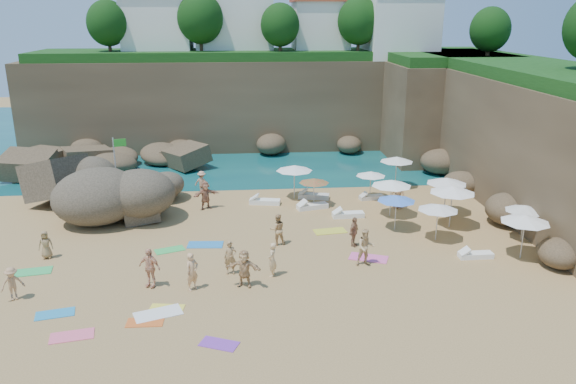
{
  "coord_description": "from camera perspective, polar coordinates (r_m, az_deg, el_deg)",
  "views": [
    {
      "loc": [
        -0.65,
        -28.17,
        11.93
      ],
      "look_at": [
        2.0,
        3.0,
        2.0
      ],
      "focal_mm": 35.0,
      "sensor_mm": 36.0,
      "label": 1
    }
  ],
  "objects": [
    {
      "name": "person_stand_4",
      "position": [
        36.61,
        11.1,
        -0.25
      ],
      "size": [
        1.0,
        0.79,
        1.81
      ],
      "primitive_type": "imported",
      "rotation": [
        0.0,
        0.0,
        -0.41
      ],
      "color": "tan",
      "rests_on": "ground"
    },
    {
      "name": "towel_4",
      "position": [
        24.86,
        -12.22,
        -11.47
      ],
      "size": [
        1.54,
        0.93,
        0.03
      ],
      "primitive_type": "cube",
      "rotation": [
        0.0,
        0.0,
        -0.15
      ],
      "color": "#FFEF43",
      "rests_on": "ground"
    },
    {
      "name": "ground",
      "position": [
        30.6,
        -3.27,
        -5.37
      ],
      "size": [
        120.0,
        120.0,
        0.0
      ],
      "primitive_type": "plane",
      "color": "tan",
      "rests_on": "ground"
    },
    {
      "name": "towel_1",
      "position": [
        23.99,
        -21.1,
        -13.48
      ],
      "size": [
        1.77,
        1.12,
        0.03
      ],
      "primitive_type": "cube",
      "rotation": [
        0.0,
        0.0,
        0.19
      ],
      "color": "#FA6182",
      "rests_on": "ground"
    },
    {
      "name": "flag_pole",
      "position": [
        38.37,
        -16.96,
        3.03
      ],
      "size": [
        0.83,
        0.28,
        4.34
      ],
      "color": "silver",
      "rests_on": "ground"
    },
    {
      "name": "lounger_5",
      "position": [
        30.51,
        18.53,
        -6.1
      ],
      "size": [
        1.75,
        0.6,
        0.27
      ],
      "primitive_type": "cube",
      "rotation": [
        0.0,
        0.0,
        0.01
      ],
      "color": "white",
      "rests_on": "ground"
    },
    {
      "name": "person_lie_0",
      "position": [
        27.63,
        -26.05,
        -9.44
      ],
      "size": [
        1.59,
        1.79,
        0.4
      ],
      "primitive_type": "imported",
      "rotation": [
        0.0,
        0.0,
        0.52
      ],
      "color": "tan",
      "rests_on": "ground"
    },
    {
      "name": "parasol_6",
      "position": [
        36.16,
        2.66,
        1.16
      ],
      "size": [
        1.96,
        1.96,
        1.85
      ],
      "color": "silver",
      "rests_on": "ground"
    },
    {
      "name": "person_lie_4",
      "position": [
        27.35,
        -5.84,
        -7.88
      ],
      "size": [
        0.62,
        1.66,
        0.4
      ],
      "primitive_type": "imported",
      "rotation": [
        0.0,
        0.0,
        0.01
      ],
      "color": "#A27E51",
      "rests_on": "ground"
    },
    {
      "name": "towel_9",
      "position": [
        29.22,
        8.18,
        -6.64
      ],
      "size": [
        2.16,
        1.62,
        0.03
      ],
      "primitive_type": "cube",
      "rotation": [
        0.0,
        0.0,
        -0.38
      ],
      "color": "pink",
      "rests_on": "ground"
    },
    {
      "name": "person_stand_2",
      "position": [
        39.29,
        -8.74,
        0.97
      ],
      "size": [
        1.13,
        0.69,
        1.63
      ],
      "primitive_type": "imported",
      "rotation": [
        0.0,
        0.0,
        2.88
      ],
      "color": "tan",
      "rests_on": "ground"
    },
    {
      "name": "parasol_10",
      "position": [
        32.62,
        10.96,
        -0.61
      ],
      "size": [
        2.2,
        2.2,
        2.08
      ],
      "color": "silver",
      "rests_on": "ground"
    },
    {
      "name": "towel_3",
      "position": [
        30.13,
        -24.55,
        -7.38
      ],
      "size": [
        1.94,
        1.2,
        0.03
      ],
      "primitive_type": "cube",
      "rotation": [
        0.0,
        0.0,
        0.17
      ],
      "color": "green",
      "rests_on": "ground"
    },
    {
      "name": "person_stand_0",
      "position": [
        25.83,
        -9.71,
        -7.97
      ],
      "size": [
        0.76,
        0.75,
        1.77
      ],
      "primitive_type": "imported",
      "rotation": [
        0.0,
        0.0,
        0.76
      ],
      "color": "tan",
      "rests_on": "ground"
    },
    {
      "name": "towel_6",
      "position": [
        22.16,
        -7.02,
        -15.07
      ],
      "size": [
        1.62,
        1.23,
        0.03
      ],
      "primitive_type": "cube",
      "rotation": [
        0.0,
        0.0,
        -0.4
      ],
      "color": "purple",
      "rests_on": "ground"
    },
    {
      "name": "parasol_0",
      "position": [
        37.97,
        8.42,
        1.85
      ],
      "size": [
        2.0,
        2.0,
        1.89
      ],
      "color": "silver",
      "rests_on": "ground"
    },
    {
      "name": "lounger_1",
      "position": [
        38.05,
        2.63,
        -0.43
      ],
      "size": [
        2.16,
        1.14,
        0.32
      ],
      "primitive_type": "cube",
      "rotation": [
        0.0,
        0.0,
        -0.23
      ],
      "color": "silver",
      "rests_on": "ground"
    },
    {
      "name": "cliff_right",
      "position": [
        41.92,
        23.31,
        5.27
      ],
      "size": [
        8.0,
        30.0,
        8.0
      ],
      "primitive_type": "cube",
      "color": "brown",
      "rests_on": "ground"
    },
    {
      "name": "parasol_7",
      "position": [
        33.69,
        16.38,
        0.24
      ],
      "size": [
        2.63,
        2.63,
        2.49
      ],
      "color": "silver",
      "rests_on": "ground"
    },
    {
      "name": "parasol_11",
      "position": [
        30.63,
        22.97,
        -2.52
      ],
      "size": [
        2.45,
        2.45,
        2.31
      ],
      "color": "silver",
      "rests_on": "ground"
    },
    {
      "name": "towel_8",
      "position": [
        30.84,
        -8.4,
        -5.31
      ],
      "size": [
        1.96,
        1.08,
        0.03
      ],
      "primitive_type": "cube",
      "rotation": [
        0.0,
        0.0,
        -0.07
      ],
      "color": "#267FCD",
      "rests_on": "ground"
    },
    {
      "name": "lounger_0",
      "position": [
        38.29,
        8.48,
        -0.54
      ],
      "size": [
        1.73,
        0.85,
        0.26
      ],
      "primitive_type": "cube",
      "rotation": [
        0.0,
        0.0,
        0.19
      ],
      "color": "silver",
      "rests_on": "ground"
    },
    {
      "name": "person_lie_3",
      "position": [
        26.09,
        -4.44,
        -9.08
      ],
      "size": [
        2.05,
        2.14,
        0.47
      ],
      "primitive_type": "imported",
      "rotation": [
        0.0,
        0.0,
        -0.28
      ],
      "color": "tan",
      "rests_on": "ground"
    },
    {
      "name": "towel_5",
      "position": [
        24.53,
        -13.06,
        -11.94
      ],
      "size": [
        2.15,
        1.57,
        0.03
      ],
      "primitive_type": "cube",
      "rotation": [
        0.0,
        0.0,
        0.35
      ],
      "color": "white",
      "rests_on": "ground"
    },
    {
      "name": "cliff_corner",
      "position": [
        51.91,
        15.24,
        8.22
      ],
      "size": [
        10.0,
        12.0,
        8.0
      ],
      "primitive_type": "cube",
      "color": "brown",
      "rests_on": "ground"
    },
    {
      "name": "parasol_2",
      "position": [
        40.79,
        10.98,
        3.29
      ],
      "size": [
        2.38,
        2.38,
        2.25
      ],
      "color": "silver",
      "rests_on": "ground"
    },
    {
      "name": "towel_11",
      "position": [
        30.52,
        -11.93,
        -5.78
      ],
      "size": [
        1.72,
        1.27,
        0.03
      ],
      "primitive_type": "cube",
      "rotation": [
        0.0,
        0.0,
        0.37
      ],
      "color": "green",
      "rests_on": "ground"
    },
    {
      "name": "person_lie_5",
      "position": [
        28.3,
        7.84,
        -6.71
      ],
      "size": [
        0.99,
        1.91,
        0.71
      ],
      "primitive_type": "imported",
      "rotation": [
        0.0,
        0.0,
        0.05
      ],
      "color": "#D8B27B",
      "rests_on": "ground"
    },
    {
      "name": "parasol_4",
      "position": [
        34.72,
        10.48,
        0.91
      ],
      "size": [
        2.45,
        2.45,
        2.32
      ],
      "color": "silver",
      "rests_on": "ground"
    },
    {
      "name": "towel_12",
      "position": [
        32.44,
        4.29,
        -3.99
      ],
      "size": [
        1.95,
        1.17,
        0.03
      ],
      "primitive_type": "cube",
      "rotation": [
        0.0,
        0.0,
        0.14
      ],
      "color": "yellow",
      "rests_on": "ground"
    },
    {
      "name": "clifftop_buildings",
      "position": [
        54.08,
        -1.08,
        16.88
      ],
      "size": [
        28.48,
        9.48,
        7.0
      ],
      "color": "white",
      "rests_on": "cliff_back"
    },
    {
      "name": "marina_masts",
      "position": [
        60.94,
        -20.09,
        8.13
      ],
      "size": [
        3.1,
        0.1,
        6.0
      ],
      "color": "white",
      "rests_on": "ground"
    },
    {
      "name": "rock_promontory",
      "position": [
        46.9,
        -17.45,
        2.05
      ],
      "size": [
        12.0,
        7.0,
        2.0
      ],
      "primitive_type": null,
      "color": "brown",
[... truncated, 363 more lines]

